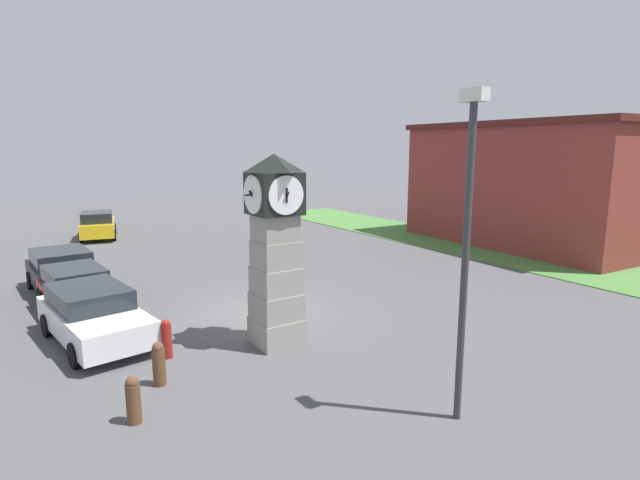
{
  "coord_description": "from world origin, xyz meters",
  "views": [
    {
      "loc": [
        14.11,
        -6.83,
        5.3
      ],
      "look_at": [
        1.06,
        1.7,
        2.38
      ],
      "focal_mm": 28.0,
      "sensor_mm": 36.0,
      "label": 1
    }
  ],
  "objects_px": {
    "car_navy_sedan": "(63,271)",
    "street_lamp_far_side": "(467,237)",
    "bollard_near_tower": "(133,399)",
    "bollard_mid_row": "(159,363)",
    "car_near_tower": "(78,291)",
    "car_far_lot": "(98,225)",
    "bollard_far_row": "(167,338)",
    "clock_tower": "(275,249)",
    "car_by_building": "(93,314)"
  },
  "relations": [
    {
      "from": "street_lamp_far_side",
      "to": "bollard_mid_row",
      "type": "bearing_deg",
      "value": -135.59
    },
    {
      "from": "bollard_mid_row",
      "to": "car_navy_sedan",
      "type": "xyz_separation_m",
      "value": [
        -9.43,
        -0.88,
        0.27
      ]
    },
    {
      "from": "car_by_building",
      "to": "car_far_lot",
      "type": "height_order",
      "value": "car_far_lot"
    },
    {
      "from": "clock_tower",
      "to": "car_navy_sedan",
      "type": "height_order",
      "value": "clock_tower"
    },
    {
      "from": "bollard_far_row",
      "to": "clock_tower",
      "type": "bearing_deg",
      "value": 76.32
    },
    {
      "from": "car_navy_sedan",
      "to": "street_lamp_far_side",
      "type": "distance_m",
      "value": 15.35
    },
    {
      "from": "bollard_near_tower",
      "to": "car_far_lot",
      "type": "height_order",
      "value": "car_far_lot"
    },
    {
      "from": "bollard_far_row",
      "to": "street_lamp_far_side",
      "type": "relative_size",
      "value": 0.16
    },
    {
      "from": "bollard_near_tower",
      "to": "street_lamp_far_side",
      "type": "distance_m",
      "value": 7.09
    },
    {
      "from": "bollard_far_row",
      "to": "car_navy_sedan",
      "type": "relative_size",
      "value": 0.23
    },
    {
      "from": "bollard_mid_row",
      "to": "bollard_near_tower",
      "type": "bearing_deg",
      "value": -33.01
    },
    {
      "from": "car_far_lot",
      "to": "car_near_tower",
      "type": "bearing_deg",
      "value": -11.85
    },
    {
      "from": "clock_tower",
      "to": "street_lamp_far_side",
      "type": "xyz_separation_m",
      "value": [
        5.35,
        1.17,
        1.02
      ]
    },
    {
      "from": "bollard_mid_row",
      "to": "car_near_tower",
      "type": "height_order",
      "value": "car_near_tower"
    },
    {
      "from": "bollard_far_row",
      "to": "car_navy_sedan",
      "type": "bearing_deg",
      "value": -169.72
    },
    {
      "from": "clock_tower",
      "to": "car_near_tower",
      "type": "relative_size",
      "value": 1.21
    },
    {
      "from": "clock_tower",
      "to": "bollard_far_row",
      "type": "xyz_separation_m",
      "value": [
        -0.68,
        -2.8,
        -2.12
      ]
    },
    {
      "from": "street_lamp_far_side",
      "to": "car_navy_sedan",
      "type": "bearing_deg",
      "value": -158.91
    },
    {
      "from": "car_by_building",
      "to": "car_far_lot",
      "type": "distance_m",
      "value": 17.22
    },
    {
      "from": "car_far_lot",
      "to": "street_lamp_far_side",
      "type": "distance_m",
      "value": 25.48
    },
    {
      "from": "car_navy_sedan",
      "to": "street_lamp_far_side",
      "type": "height_order",
      "value": "street_lamp_far_side"
    },
    {
      "from": "car_navy_sedan",
      "to": "car_by_building",
      "type": "height_order",
      "value": "car_navy_sedan"
    },
    {
      "from": "street_lamp_far_side",
      "to": "bollard_far_row",
      "type": "bearing_deg",
      "value": -146.65
    },
    {
      "from": "bollard_mid_row",
      "to": "street_lamp_far_side",
      "type": "relative_size",
      "value": 0.16
    },
    {
      "from": "bollard_mid_row",
      "to": "car_navy_sedan",
      "type": "height_order",
      "value": "car_navy_sedan"
    },
    {
      "from": "bollard_near_tower",
      "to": "car_by_building",
      "type": "relative_size",
      "value": 0.21
    },
    {
      "from": "bollard_mid_row",
      "to": "car_by_building",
      "type": "relative_size",
      "value": 0.22
    },
    {
      "from": "car_by_building",
      "to": "bollard_mid_row",
      "type": "bearing_deg",
      "value": 12.01
    },
    {
      "from": "car_navy_sedan",
      "to": "street_lamp_far_side",
      "type": "xyz_separation_m",
      "value": [
        14.07,
        5.43,
        2.87
      ]
    },
    {
      "from": "car_by_building",
      "to": "car_near_tower",
      "type": "bearing_deg",
      "value": -179.45
    },
    {
      "from": "bollard_near_tower",
      "to": "car_navy_sedan",
      "type": "xyz_separation_m",
      "value": [
        -10.75,
        -0.02,
        0.29
      ]
    },
    {
      "from": "car_near_tower",
      "to": "street_lamp_far_side",
      "type": "height_order",
      "value": "street_lamp_far_side"
    },
    {
      "from": "bollard_near_tower",
      "to": "bollard_far_row",
      "type": "distance_m",
      "value": 3.07
    },
    {
      "from": "bollard_mid_row",
      "to": "car_by_building",
      "type": "bearing_deg",
      "value": -167.99
    },
    {
      "from": "clock_tower",
      "to": "street_lamp_far_side",
      "type": "relative_size",
      "value": 0.81
    },
    {
      "from": "clock_tower",
      "to": "bollard_near_tower",
      "type": "distance_m",
      "value": 5.16
    },
    {
      "from": "bollard_near_tower",
      "to": "car_far_lot",
      "type": "relative_size",
      "value": 0.22
    },
    {
      "from": "car_near_tower",
      "to": "car_by_building",
      "type": "bearing_deg",
      "value": 0.55
    },
    {
      "from": "car_far_lot",
      "to": "bollard_near_tower",
      "type": "bearing_deg",
      "value": -7.9
    },
    {
      "from": "bollard_far_row",
      "to": "street_lamp_far_side",
      "type": "bearing_deg",
      "value": 33.35
    },
    {
      "from": "bollard_near_tower",
      "to": "car_near_tower",
      "type": "relative_size",
      "value": 0.23
    },
    {
      "from": "car_by_building",
      "to": "street_lamp_far_side",
      "type": "distance_m",
      "value": 10.23
    },
    {
      "from": "car_navy_sedan",
      "to": "bollard_near_tower",
      "type": "bearing_deg",
      "value": 0.1
    },
    {
      "from": "bollard_mid_row",
      "to": "bollard_far_row",
      "type": "distance_m",
      "value": 1.5
    },
    {
      "from": "car_by_building",
      "to": "bollard_far_row",
      "type": "bearing_deg",
      "value": 31.26
    },
    {
      "from": "clock_tower",
      "to": "bollard_near_tower",
      "type": "relative_size",
      "value": 5.29
    },
    {
      "from": "clock_tower",
      "to": "street_lamp_far_side",
      "type": "height_order",
      "value": "street_lamp_far_side"
    },
    {
      "from": "bollard_mid_row",
      "to": "bollard_far_row",
      "type": "relative_size",
      "value": 1.0
    },
    {
      "from": "car_near_tower",
      "to": "car_far_lot",
      "type": "xyz_separation_m",
      "value": [
        -14.16,
        2.97,
        0.05
      ]
    },
    {
      "from": "clock_tower",
      "to": "car_near_tower",
      "type": "xyz_separation_m",
      "value": [
        -5.7,
        -4.17,
        -1.88
      ]
    }
  ]
}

